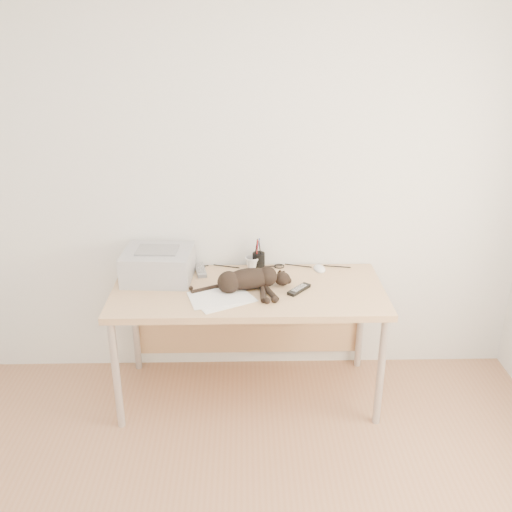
{
  "coord_description": "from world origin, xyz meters",
  "views": [
    {
      "loc": [
        -0.02,
        -1.63,
        2.21
      ],
      "look_at": [
        0.04,
        1.34,
        0.97
      ],
      "focal_mm": 40.0,
      "sensor_mm": 36.0,
      "label": 1
    }
  ],
  "objects_px": {
    "desk": "(248,302)",
    "mouse": "(320,267)",
    "printer": "(158,264)",
    "pen_cup": "(259,260)",
    "cat": "(247,280)",
    "mug": "(253,263)"
  },
  "relations": [
    {
      "from": "mug",
      "to": "desk",
      "type": "bearing_deg",
      "value": -98.78
    },
    {
      "from": "desk",
      "to": "printer",
      "type": "distance_m",
      "value": 0.59
    },
    {
      "from": "desk",
      "to": "mouse",
      "type": "xyz_separation_m",
      "value": [
        0.45,
        0.18,
        0.15
      ]
    },
    {
      "from": "desk",
      "to": "mug",
      "type": "bearing_deg",
      "value": 81.22
    },
    {
      "from": "printer",
      "to": "pen_cup",
      "type": "relative_size",
      "value": 2.14
    },
    {
      "from": "printer",
      "to": "mouse",
      "type": "xyz_separation_m",
      "value": [
        1.0,
        0.11,
        -0.07
      ]
    },
    {
      "from": "mug",
      "to": "printer",
      "type": "bearing_deg",
      "value": -167.75
    },
    {
      "from": "mouse",
      "to": "cat",
      "type": "bearing_deg",
      "value": -156.19
    },
    {
      "from": "printer",
      "to": "mouse",
      "type": "bearing_deg",
      "value": 6.21
    },
    {
      "from": "printer",
      "to": "pen_cup",
      "type": "distance_m",
      "value": 0.63
    },
    {
      "from": "desk",
      "to": "pen_cup",
      "type": "height_order",
      "value": "pen_cup"
    },
    {
      "from": "printer",
      "to": "mug",
      "type": "height_order",
      "value": "printer"
    },
    {
      "from": "mouse",
      "to": "mug",
      "type": "bearing_deg",
      "value": 170.78
    },
    {
      "from": "cat",
      "to": "mug",
      "type": "relative_size",
      "value": 6.61
    },
    {
      "from": "cat",
      "to": "mouse",
      "type": "distance_m",
      "value": 0.54
    },
    {
      "from": "printer",
      "to": "mug",
      "type": "bearing_deg",
      "value": 12.25
    },
    {
      "from": "cat",
      "to": "mug",
      "type": "xyz_separation_m",
      "value": [
        0.04,
        0.29,
        -0.02
      ]
    },
    {
      "from": "cat",
      "to": "pen_cup",
      "type": "bearing_deg",
      "value": 63.16
    },
    {
      "from": "mug",
      "to": "mouse",
      "type": "height_order",
      "value": "mug"
    },
    {
      "from": "printer",
      "to": "cat",
      "type": "xyz_separation_m",
      "value": [
        0.53,
        -0.17,
        -0.03
      ]
    },
    {
      "from": "desk",
      "to": "printer",
      "type": "xyz_separation_m",
      "value": [
        -0.54,
        0.07,
        0.23
      ]
    },
    {
      "from": "desk",
      "to": "cat",
      "type": "relative_size",
      "value": 2.67
    }
  ]
}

